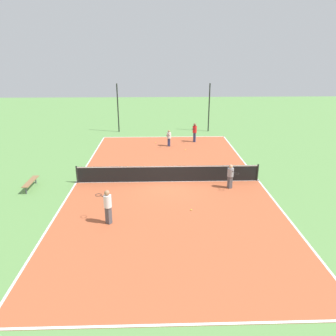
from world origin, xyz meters
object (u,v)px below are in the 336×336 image
bench (31,182)px  tennis_ball_right_alley (185,150)px  player_baseline_gray (230,175)px  player_coach_red (195,131)px  tennis_ball_midcourt (191,210)px  fence_post_back_left (118,108)px  player_far_white (169,137)px  tennis_net (168,173)px  fence_post_back_right (209,108)px  tennis_ball_near_net (156,143)px  player_near_white (108,204)px

bench → tennis_ball_right_alley: (9.66, 7.50, -0.34)m
player_baseline_gray → player_coach_red: player_coach_red is taller
tennis_ball_midcourt → fence_post_back_left: (-5.52, 17.45, 2.29)m
bench → player_far_white: size_ratio=1.35×
tennis_net → fence_post_back_right: (4.47, 13.53, 1.79)m
bench → tennis_net: bearing=-84.5°
bench → player_baseline_gray: player_baseline_gray is taller
bench → player_coach_red: 14.68m
tennis_net → tennis_ball_midcourt: tennis_net is taller
player_coach_red → tennis_ball_right_alley: (-1.00, -2.58, -0.92)m
tennis_net → tennis_ball_midcourt: 4.09m
player_coach_red → fence_post_back_left: (-7.10, 4.22, 1.37)m
tennis_ball_midcourt → tennis_ball_right_alley: bearing=86.9°
tennis_net → player_far_white: (0.33, 8.02, 0.23)m
tennis_net → player_coach_red: player_coach_red is taller
player_coach_red → tennis_ball_right_alley: 2.92m
player_baseline_gray → fence_post_back_right: (0.90, 14.65, 1.51)m
bench → player_baseline_gray: bearing=-91.7°
player_baseline_gray → bench: bearing=-110.2°
tennis_ball_right_alley → tennis_ball_near_net: same height
bench → fence_post_back_right: size_ratio=0.39×
player_coach_red → tennis_ball_midcourt: bearing=9.1°
tennis_ball_midcourt → fence_post_back_right: (3.42, 17.45, 2.29)m
player_near_white → fence_post_back_left: size_ratio=0.35×
player_baseline_gray → player_far_white: bearing=-178.9°
player_near_white → tennis_ball_right_alley: 12.70m
bench → player_coach_red: size_ratio=1.11×
tennis_ball_near_net → fence_post_back_left: bearing=128.6°
tennis_ball_right_alley → tennis_ball_midcourt: bearing=-93.1°
tennis_net → tennis_ball_right_alley: (1.63, 6.73, -0.50)m
player_coach_red → player_near_white: (-5.54, -14.40, -0.01)m
tennis_ball_right_alley → tennis_net: bearing=-103.6°
player_far_white → fence_post_back_right: 7.07m
player_coach_red → player_far_white: bearing=-44.7°
bench → tennis_ball_near_net: 12.11m
player_near_white → tennis_ball_near_net: player_near_white is taller
tennis_ball_midcourt → fence_post_back_left: fence_post_back_left is taller
tennis_ball_midcourt → tennis_ball_near_net: same height
tennis_net → bench: (-8.02, -0.77, -0.17)m
tennis_net → tennis_ball_near_net: size_ratio=163.48×
tennis_ball_right_alley → fence_post_back_left: fence_post_back_left is taller
bench → tennis_ball_right_alley: bearing=-52.2°
player_far_white → tennis_net: bearing=6.8°
player_baseline_gray → tennis_ball_right_alley: (-1.95, 7.85, -0.78)m
fence_post_back_right → tennis_ball_near_net: bearing=-139.0°
tennis_ball_right_alley → fence_post_back_right: fence_post_back_right is taller
tennis_net → tennis_ball_midcourt: (1.05, -3.92, -0.50)m
fence_post_back_right → player_near_white: bearing=-111.6°
player_coach_red → tennis_ball_near_net: bearing=-67.8°
fence_post_back_right → tennis_ball_right_alley: bearing=-112.7°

